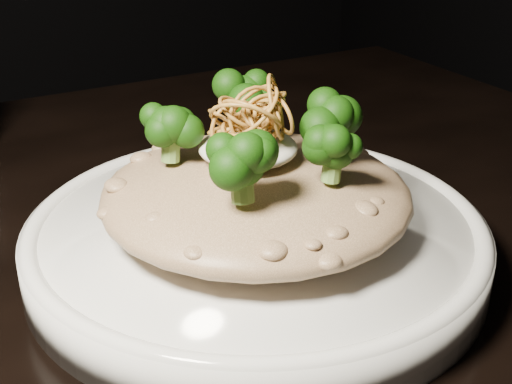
% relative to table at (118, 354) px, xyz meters
% --- Properties ---
extents(table, '(1.10, 0.80, 0.75)m').
position_rel_table_xyz_m(table, '(0.00, 0.00, 0.00)').
color(table, black).
rests_on(table, ground).
extents(plate, '(0.32, 0.32, 0.03)m').
position_rel_table_xyz_m(plate, '(0.09, -0.05, 0.10)').
color(plate, silver).
rests_on(plate, table).
extents(risotto, '(0.21, 0.21, 0.05)m').
position_rel_table_xyz_m(risotto, '(0.09, -0.06, 0.14)').
color(risotto, brown).
rests_on(risotto, plate).
extents(broccoli, '(0.16, 0.16, 0.06)m').
position_rel_table_xyz_m(broccoli, '(0.08, -0.06, 0.19)').
color(broccoli, black).
rests_on(broccoli, risotto).
extents(cheese, '(0.06, 0.06, 0.02)m').
position_rel_table_xyz_m(cheese, '(0.08, -0.05, 0.17)').
color(cheese, silver).
rests_on(cheese, risotto).
extents(shallots, '(0.06, 0.06, 0.04)m').
position_rel_table_xyz_m(shallots, '(0.09, -0.06, 0.20)').
color(shallots, brown).
rests_on(shallots, cheese).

